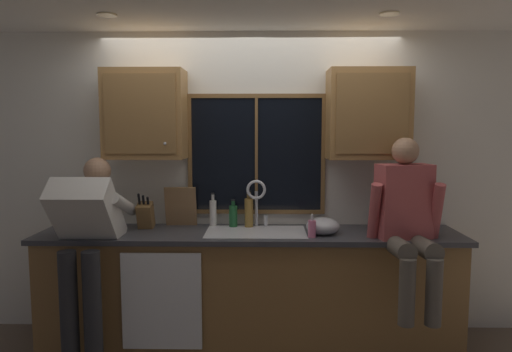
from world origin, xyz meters
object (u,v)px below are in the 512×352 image
object	(u,v)px
bottle_green_glass	(233,216)
bottle_tall_clear	(249,212)
person_sitting_on_counter	(407,216)
cutting_board	(181,207)
person_standing	(87,237)
bottle_amber_small	(213,212)
knife_block	(146,216)
mixing_bowl	(323,226)
soap_dispenser	(312,228)

from	to	relation	value
bottle_green_glass	bottle_tall_clear	size ratio (longest dim) A/B	0.75
person_sitting_on_counter	cutting_board	world-z (taller)	person_sitting_on_counter
person_standing	cutting_board	size ratio (longest dim) A/B	4.45
bottle_amber_small	person_sitting_on_counter	bearing A→B (deg)	-18.11
knife_block	cutting_board	size ratio (longest dim) A/B	0.94
bottle_tall_clear	bottle_amber_small	bearing A→B (deg)	174.29
person_sitting_on_counter	bottle_green_glass	size ratio (longest dim) A/B	5.42
bottle_tall_clear	bottle_amber_small	xyz separation A→B (m)	(-0.31, 0.03, -0.01)
mixing_bowl	bottle_tall_clear	bearing A→B (deg)	158.32
bottle_green_glass	bottle_amber_small	world-z (taller)	bottle_amber_small
person_standing	bottle_green_glass	bearing A→B (deg)	24.73
mixing_bowl	soap_dispenser	bearing A→B (deg)	-128.44
person_sitting_on_counter	mixing_bowl	distance (m)	0.64
person_sitting_on_counter	bottle_amber_small	xyz separation A→B (m)	(-1.49, 0.49, -0.07)
person_standing	knife_block	xyz separation A→B (m)	(0.34, 0.40, 0.08)
person_sitting_on_counter	bottle_tall_clear	bearing A→B (deg)	158.90
knife_block	cutting_board	distance (m)	0.30
person_standing	bottle_tall_clear	distance (m)	1.29
knife_block	mixing_bowl	distance (m)	1.45
soap_dispenser	bottle_tall_clear	world-z (taller)	bottle_tall_clear
mixing_bowl	knife_block	bearing A→B (deg)	173.83
person_standing	bottle_green_glass	world-z (taller)	person_standing
knife_block	bottle_tall_clear	distance (m)	0.86
soap_dispenser	person_sitting_on_counter	bearing A→B (deg)	-8.15
bottle_tall_clear	bottle_amber_small	size ratio (longest dim) A/B	1.09
cutting_board	bottle_amber_small	distance (m)	0.28
bottle_amber_small	bottle_green_glass	bearing A→B (deg)	-7.69
person_standing	soap_dispenser	distance (m)	1.69
knife_block	soap_dispenser	size ratio (longest dim) A/B	1.76
soap_dispenser	mixing_bowl	bearing A→B (deg)	51.56
person_standing	mixing_bowl	bearing A→B (deg)	7.84
mixing_bowl	bottle_tall_clear	size ratio (longest dim) A/B	0.85
bottle_green_glass	bottle_amber_small	size ratio (longest dim) A/B	0.82
mixing_bowl	cutting_board	bearing A→B (deg)	167.31
person_sitting_on_counter	soap_dispenser	distance (m)	0.71
knife_block	cutting_board	xyz separation A→B (m)	(0.27, 0.11, 0.06)
bottle_amber_small	soap_dispenser	bearing A→B (deg)	-25.91
person_standing	bottle_amber_small	bearing A→B (deg)	30.00
bottle_tall_clear	mixing_bowl	bearing A→B (deg)	-21.68
cutting_board	soap_dispenser	world-z (taller)	cutting_board
cutting_board	knife_block	bearing A→B (deg)	-158.60
soap_dispenser	bottle_amber_small	size ratio (longest dim) A/B	0.64
person_sitting_on_counter	soap_dispenser	bearing A→B (deg)	171.85
mixing_bowl	bottle_green_glass	world-z (taller)	bottle_green_glass
knife_block	mixing_bowl	size ratio (longest dim) A/B	1.21
mixing_bowl	bottle_green_glass	size ratio (longest dim) A/B	1.15
person_standing	soap_dispenser	world-z (taller)	person_standing
bottle_green_glass	mixing_bowl	bearing A→B (deg)	-18.50
person_standing	bottle_amber_small	world-z (taller)	person_standing
person_standing	soap_dispenser	size ratio (longest dim) A/B	8.32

